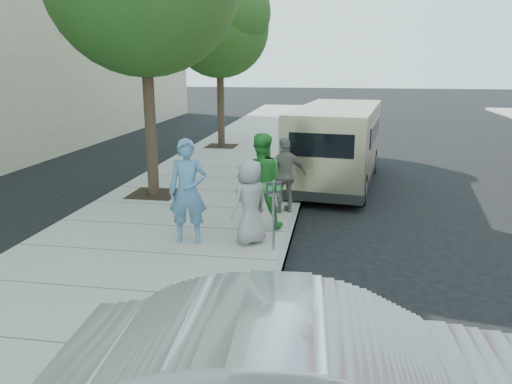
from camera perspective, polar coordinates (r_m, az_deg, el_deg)
ground at (r=10.32m, az=-4.22°, el=-4.95°), size 120.00×120.00×0.00m
sidewalk at (r=10.56m, az=-9.52°, el=-4.21°), size 5.00×60.00×0.15m
curb_face at (r=10.07m, az=3.80°, el=-5.00°), size 0.12×60.00×0.16m
tree_far at (r=20.02m, az=-4.08°, el=18.74°), size 3.92×3.80×6.49m
parking_meter at (r=8.84m, az=2.03°, el=-1.06°), size 0.27×0.17×1.26m
van at (r=14.52m, az=9.26°, el=5.50°), size 2.72×6.24×2.24m
person_officer at (r=9.32m, az=-7.79°, el=0.07°), size 0.78×0.58×1.96m
person_green_shirt at (r=10.05m, az=0.49°, el=1.25°), size 1.07×0.90×1.95m
person_gray_shirt at (r=9.23m, az=-0.68°, el=-1.14°), size 0.89×0.92×1.59m
person_striped_polo at (r=11.15m, az=3.35°, el=1.91°), size 1.07×0.83×1.70m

